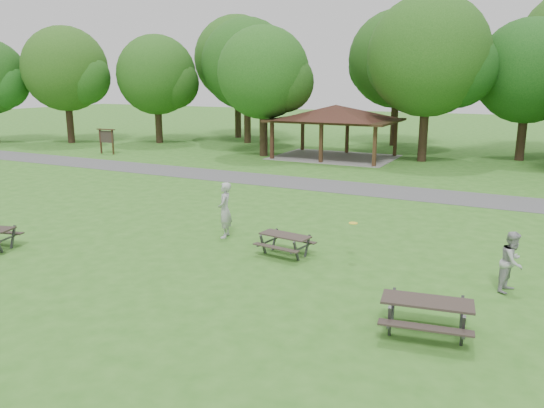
{
  "coord_description": "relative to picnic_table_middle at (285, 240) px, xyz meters",
  "views": [
    {
      "loc": [
        9.07,
        -12.04,
        5.56
      ],
      "look_at": [
        1.0,
        4.0,
        1.3
      ],
      "focal_mm": 35.0,
      "sensor_mm": 36.0,
      "label": 1
    }
  ],
  "objects": [
    {
      "name": "asphalt_path",
      "position": [
        -2.13,
        11.3,
        -0.51
      ],
      "size": [
        120.0,
        3.2,
        0.02
      ],
      "primitive_type": "cube",
      "color": "#4E4E51",
      "rests_on": "ground"
    },
    {
      "name": "tree_row_e",
      "position": [
        -0.03,
        22.33,
        6.26
      ],
      "size": [
        8.4,
        8.0,
        11.02
      ],
      "color": "black",
      "rests_on": "ground"
    },
    {
      "name": "tree_deep_b",
      "position": [
        -4.03,
        30.33,
        6.36
      ],
      "size": [
        8.4,
        8.0,
        11.13
      ],
      "color": "black",
      "rests_on": "ground"
    },
    {
      "name": "tree_row_c",
      "position": [
        -16.03,
        26.33,
        6.01
      ],
      "size": [
        8.19,
        7.8,
        10.67
      ],
      "color": "#332216",
      "rests_on": "ground"
    },
    {
      "name": "notice_board",
      "position": [
        -22.13,
        15.3,
        0.79
      ],
      "size": [
        1.6,
        0.3,
        1.88
      ],
      "color": "#331B12",
      "rests_on": "ground"
    },
    {
      "name": "frisbee_thrower",
      "position": [
        -2.78,
        0.85,
        0.48
      ],
      "size": [
        0.69,
        0.84,
        2.0
      ],
      "primitive_type": "imported",
      "rotation": [
        0.0,
        0.0,
        -1.24
      ],
      "color": "#AEAEB1",
      "rests_on": "ground"
    },
    {
      "name": "ground",
      "position": [
        -2.13,
        -2.7,
        -0.52
      ],
      "size": [
        160.0,
        160.0,
        0.0
      ],
      "primitive_type": "plane",
      "color": "#337020",
      "rests_on": "ground"
    },
    {
      "name": "tree_row_f",
      "position": [
        5.96,
        25.83,
        5.32
      ],
      "size": [
        7.35,
        7.0,
        9.55
      ],
      "color": "black",
      "rests_on": "ground"
    },
    {
      "name": "frisbee_in_flight",
      "position": [
        2.12,
        0.42,
        0.71
      ],
      "size": [
        0.34,
        0.34,
        0.02
      ],
      "color": "yellow",
      "rests_on": "ground"
    },
    {
      "name": "tree_row_d",
      "position": [
        -11.05,
        19.83,
        5.25
      ],
      "size": [
        6.93,
        6.6,
        9.27
      ],
      "color": "black",
      "rests_on": "ground"
    },
    {
      "name": "tree_row_a",
      "position": [
        -30.04,
        19.33,
        5.63
      ],
      "size": [
        7.56,
        7.2,
        9.97
      ],
      "color": "black",
      "rests_on": "ground"
    },
    {
      "name": "tree_deep_a",
      "position": [
        -19.03,
        29.83,
        6.61
      ],
      "size": [
        8.4,
        8.0,
        11.38
      ],
      "color": "#2F2115",
      "rests_on": "ground"
    },
    {
      "name": "picnic_table_far",
      "position": [
        5.13,
        -3.55,
        0.1
      ],
      "size": [
        2.18,
        1.85,
        0.85
      ],
      "color": "#2F2622",
      "rests_on": "ground"
    },
    {
      "name": "frisbee_catcher",
      "position": [
        6.65,
        0.01,
        0.3
      ],
      "size": [
        0.83,
        0.95,
        1.65
      ],
      "primitive_type": "imported",
      "rotation": [
        0.0,
        0.0,
        1.27
      ],
      "color": "#A4A4A7",
      "rests_on": "ground"
    },
    {
      "name": "picnic_table_middle",
      "position": [
        0.0,
        0.0,
        0.0
      ],
      "size": [
        1.79,
        1.51,
        0.71
      ],
      "color": "#322924",
      "rests_on": "ground"
    },
    {
      "name": "pavilion",
      "position": [
        -6.13,
        21.3,
        2.54
      ],
      "size": [
        8.6,
        7.01,
        3.76
      ],
      "color": "#341C12",
      "rests_on": "ground"
    },
    {
      "name": "tree_row_b",
      "position": [
        -23.04,
        22.83,
        5.14
      ],
      "size": [
        7.14,
        6.8,
        9.28
      ],
      "color": "black",
      "rests_on": "ground"
    }
  ]
}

